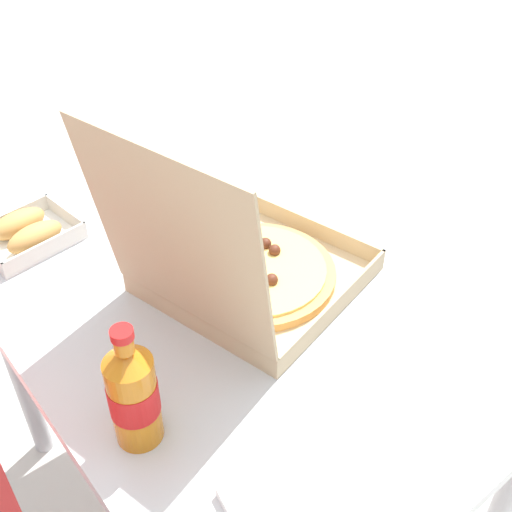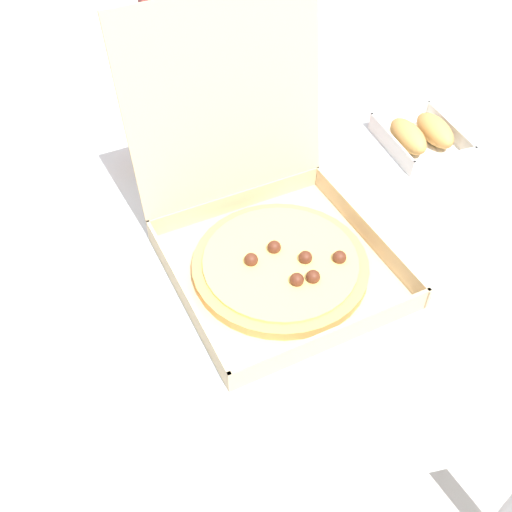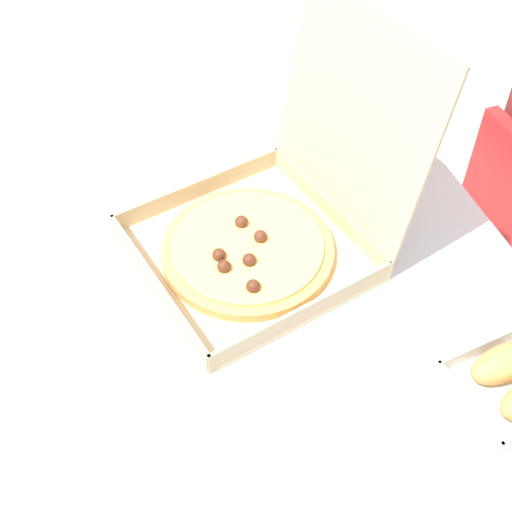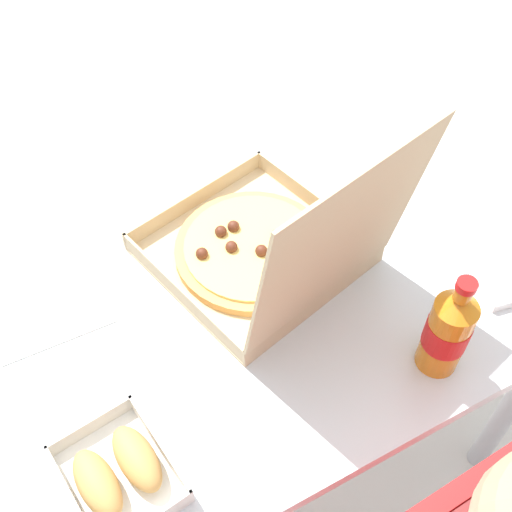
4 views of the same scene
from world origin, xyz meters
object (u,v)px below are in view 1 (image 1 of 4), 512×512
object	(u,v)px
bread_side_box	(27,232)
paper_menu	(171,183)
pizza_box_open	(244,268)
napkin_pile	(269,507)
cola_bottle	(133,394)

from	to	relation	value
bread_side_box	paper_menu	bearing A→B (deg)	-88.99
pizza_box_open	paper_menu	distance (m)	0.42
napkin_pile	pizza_box_open	bearing A→B (deg)	-33.45
pizza_box_open	bread_side_box	bearing A→B (deg)	33.23
pizza_box_open	paper_menu	world-z (taller)	pizza_box_open
pizza_box_open	napkin_pile	size ratio (longest dim) A/B	4.49
pizza_box_open	paper_menu	xyz separation A→B (m)	(0.40, -0.09, -0.05)
bread_side_box	paper_menu	size ratio (longest dim) A/B	0.99
bread_side_box	paper_menu	xyz separation A→B (m)	(0.01, -0.35, -0.02)
cola_bottle	paper_menu	world-z (taller)	cola_bottle
pizza_box_open	bread_side_box	distance (m)	0.48
bread_side_box	napkin_pile	size ratio (longest dim) A/B	1.88
pizza_box_open	bread_side_box	world-z (taller)	pizza_box_open
pizza_box_open	cola_bottle	world-z (taller)	pizza_box_open
pizza_box_open	cola_bottle	size ratio (longest dim) A/B	2.21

